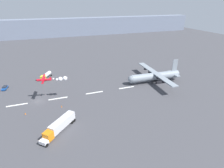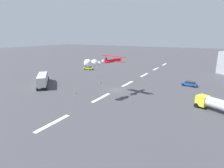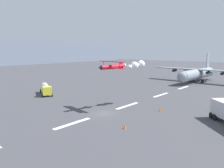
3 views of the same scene
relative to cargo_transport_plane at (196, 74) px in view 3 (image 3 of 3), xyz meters
name	(u,v)px [view 3 (image 3 of 3)]	position (x,y,z in m)	size (l,w,h in m)	color
ground_plane	(104,113)	(-56.17, -1.38, -3.36)	(440.00, 440.00, 0.00)	#424247
runway_stripe_3	(73,123)	(-64.31, -1.38, -3.35)	(8.00, 0.90, 0.01)	white
runway_stripe_4	(127,106)	(-48.02, -1.38, -3.35)	(8.00, 0.90, 0.01)	white
runway_stripe_5	(161,95)	(-31.73, -1.38, -3.35)	(8.00, 0.90, 0.01)	white
runway_stripe_6	(184,88)	(-15.45, -1.38, -3.35)	(8.00, 0.90, 0.01)	white
cargo_transport_plane	(196,74)	(0.00, 0.00, 0.00)	(28.19, 34.92, 11.16)	gray
stunt_biplane_red	(129,66)	(-47.85, -1.52, 5.80)	(12.76, 7.40, 2.15)	red
fuel_tanker_truck	(46,88)	(-52.02, 24.28, -1.62)	(6.36, 8.65, 2.90)	yellow
traffic_cone_near	(125,126)	(-60.67, -9.87, -2.98)	(0.44, 0.44, 0.75)	orange
traffic_cone_far	(160,109)	(-47.31, -9.27, -2.98)	(0.44, 0.44, 0.75)	orange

